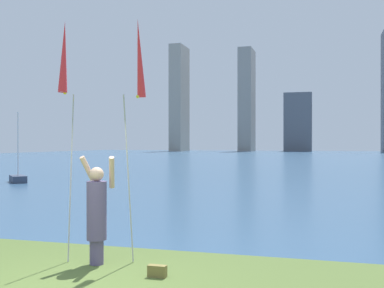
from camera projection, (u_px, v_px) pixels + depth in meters
ground at (295, 161)px, 55.53m from camera, size 120.00×138.00×0.12m
person at (97, 211)px, 8.07m from camera, size 0.69×0.51×1.89m
kite_flag_left at (64, 63)px, 8.09m from camera, size 0.16×0.46×4.26m
kite_flag_right at (139, 64)px, 8.45m from camera, size 0.16×0.89×4.37m
bag at (157, 271)px, 7.29m from camera, size 0.30×0.12×0.19m
sailboat_3 at (18, 178)px, 24.75m from camera, size 1.65×1.67×3.76m
skyline_tower_0 at (179, 99)px, 118.54m from camera, size 3.13×7.93×26.84m
skyline_tower_1 at (247, 100)px, 117.61m from camera, size 3.33×7.90×25.84m
skyline_tower_2 at (298, 122)px, 115.45m from camera, size 6.80×3.35×14.60m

